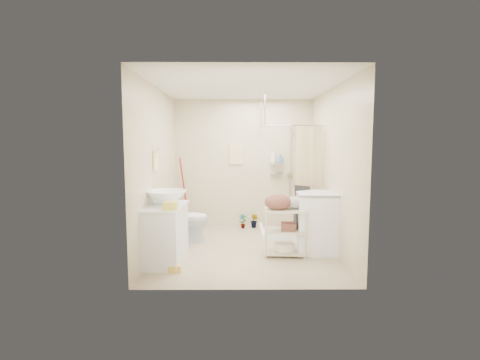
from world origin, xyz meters
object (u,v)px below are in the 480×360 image
object	(u,v)px
toilet	(185,219)
washing_machine	(317,222)
vanity	(166,234)
laundry_rack	(285,228)

from	to	relation	value
toilet	washing_machine	distance (m)	2.26
vanity	toilet	bearing A→B (deg)	85.42
washing_machine	laundry_rack	xyz separation A→B (m)	(-0.54, -0.21, -0.04)
vanity	washing_machine	world-z (taller)	washing_machine
vanity	laundry_rack	bearing A→B (deg)	11.12
vanity	laundry_rack	size ratio (longest dim) A/B	1.10
toilet	washing_machine	world-z (taller)	washing_machine
washing_machine	toilet	bearing A→B (deg)	168.61
vanity	washing_machine	size ratio (longest dim) A/B	1.00
laundry_rack	vanity	bearing A→B (deg)	-167.11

